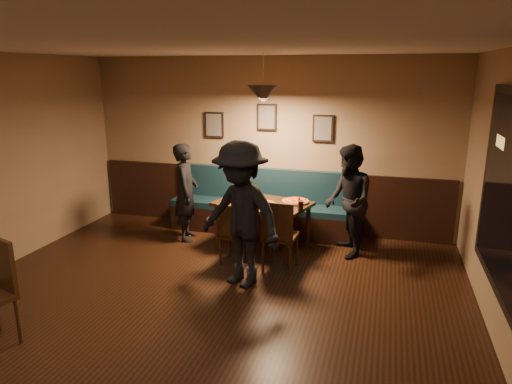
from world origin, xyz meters
TOP-DOWN VIEW (x-y plane):
  - floor at (0.00, 0.00)m, footprint 7.00×7.00m
  - ceiling at (0.00, 0.00)m, footprint 7.00×7.00m
  - wall_back at (0.00, 3.50)m, footprint 6.00×0.00m
  - wainscot at (0.00, 3.47)m, footprint 5.88×0.06m
  - booth_bench at (0.00, 3.20)m, footprint 3.00×0.60m
  - window_glass at (2.93, 0.50)m, footprint 0.00×2.40m
  - picture_left at (-0.90, 3.47)m, footprint 0.32×0.04m
  - picture_center at (0.00, 3.47)m, footprint 0.32×0.04m
  - picture_right at (0.90, 3.47)m, footprint 0.32×0.04m
  - pendant_lamp at (0.19, 2.55)m, footprint 0.44×0.44m
  - dining_table at (0.19, 2.55)m, footprint 1.49×1.16m
  - chair_near_left at (-0.03, 1.94)m, footprint 0.40×0.40m
  - chair_near_right at (0.61, 1.89)m, footprint 0.44×0.44m
  - diner_left at (-1.05, 2.60)m, footprint 0.50×0.63m
  - diner_right at (1.41, 2.64)m, footprint 0.82×0.92m
  - diner_front at (0.25, 1.32)m, footprint 1.32×1.06m
  - pizza_a at (-0.25, 2.62)m, footprint 0.36×0.36m
  - pizza_b at (0.23, 2.40)m, footprint 0.40×0.40m
  - pizza_c at (0.65, 2.66)m, footprint 0.51×0.51m
  - soda_glass at (0.81, 2.23)m, footprint 0.08×0.08m
  - tabasco_bottle at (0.72, 2.55)m, footprint 0.03×0.03m
  - napkin_a at (-0.35, 2.82)m, footprint 0.16×0.16m
  - napkin_b at (-0.31, 2.25)m, footprint 0.17×0.17m
  - cutlery_set at (0.21, 2.22)m, footprint 0.17×0.07m

SIDE VIEW (x-z plane):
  - floor at x=0.00m, z-range 0.00..0.00m
  - dining_table at x=0.19m, z-range 0.00..0.71m
  - chair_near_left at x=-0.03m, z-range 0.00..0.86m
  - chair_near_right at x=0.61m, z-range 0.00..0.97m
  - wainscot at x=0.00m, z-range 0.00..1.00m
  - booth_bench at x=0.00m, z-range 0.00..1.00m
  - cutlery_set at x=0.21m, z-range 0.71..0.71m
  - napkin_b at x=-0.31m, z-range 0.71..0.71m
  - napkin_a at x=-0.35m, z-range 0.71..0.71m
  - pizza_a at x=-0.25m, z-range 0.71..0.74m
  - pizza_b at x=0.23m, z-range 0.71..0.75m
  - pizza_c at x=0.65m, z-range 0.71..0.75m
  - diner_left at x=-1.05m, z-range 0.00..1.51m
  - tabasco_bottle at x=0.72m, z-range 0.71..0.84m
  - soda_glass at x=0.81m, z-range 0.71..0.86m
  - diner_right at x=1.41m, z-range 0.00..1.59m
  - diner_front at x=0.25m, z-range 0.00..1.79m
  - wall_back at x=0.00m, z-range -1.60..4.40m
  - window_glass at x=2.93m, z-range 0.30..2.70m
  - picture_left at x=-0.90m, z-range 1.49..1.91m
  - picture_right at x=0.90m, z-range 1.49..1.91m
  - picture_center at x=0.00m, z-range 1.64..2.06m
  - pendant_lamp at x=0.19m, z-range 2.12..2.38m
  - ceiling at x=0.00m, z-range 2.80..2.80m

